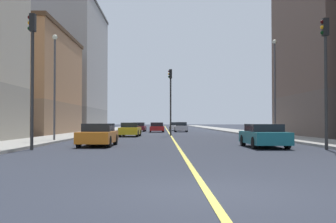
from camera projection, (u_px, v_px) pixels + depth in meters
ground_plane at (207, 192)px, 8.18m from camera, size 400.00×400.00×0.00m
sidewalk_left at (237, 131)px, 57.31m from camera, size 3.60×168.00×0.15m
sidewalk_right at (100, 131)px, 57.02m from camera, size 3.60×168.00×0.15m
lane_center_stripe at (168, 132)px, 57.16m from camera, size 0.16×154.00×0.01m
building_right_midblock at (27, 83)px, 44.97m from camera, size 8.98×17.48×11.37m
building_right_distant at (73, 68)px, 67.93m from camera, size 8.98×21.95×20.64m
traffic_light_left_near at (325, 65)px, 20.71m from camera, size 0.40×0.32×6.69m
traffic_light_right_near at (32, 63)px, 20.49m from camera, size 0.40×0.32×6.87m
traffic_light_median_far at (170, 93)px, 40.64m from camera, size 0.40×0.32×6.65m
street_lamp_left_near at (275, 79)px, 33.64m from camera, size 0.36×0.36×8.06m
street_lamp_right_near at (55, 76)px, 28.54m from camera, size 0.36×0.36×7.39m
car_white at (175, 127)px, 65.10m from camera, size 1.96×4.31×1.33m
car_silver at (181, 127)px, 56.63m from camera, size 1.77×4.23×1.35m
car_orange at (98, 135)px, 23.66m from camera, size 1.92×4.42×1.31m
car_maroon at (139, 127)px, 58.60m from camera, size 1.96×4.29×1.30m
car_yellow at (130, 130)px, 38.76m from camera, size 1.95×4.07×1.33m
car_teal at (264, 136)px, 22.40m from camera, size 1.98×4.46×1.29m
car_red at (157, 127)px, 55.05m from camera, size 2.03×4.45×1.31m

